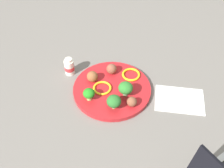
{
  "coord_description": "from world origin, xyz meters",
  "views": [
    {
      "loc": [
        -0.16,
        0.67,
        0.76
      ],
      "look_at": [
        0.0,
        0.0,
        0.04
      ],
      "focal_mm": 45.44,
      "sensor_mm": 36.0,
      "label": 1
    }
  ],
  "objects_px": {
    "meatball_back_left": "(132,102)",
    "yogurt_bottle": "(69,67)",
    "plate": "(112,89)",
    "meatball_front_left": "(92,77)",
    "pepper_ring_front_left": "(102,88)",
    "broccoli_floret_front_left": "(114,101)",
    "napkin": "(180,100)",
    "meatball_near_rim": "(112,69)",
    "knife": "(178,95)",
    "pepper_ring_near_rim": "(131,75)",
    "broccoli_floret_near_rim": "(126,88)",
    "broccoli_floret_mid_right": "(89,94)",
    "fork": "(178,102)"
  },
  "relations": [
    {
      "from": "meatball_back_left",
      "to": "yogurt_bottle",
      "type": "relative_size",
      "value": 0.48
    },
    {
      "from": "plate",
      "to": "meatball_front_left",
      "type": "distance_m",
      "value": 0.09
    },
    {
      "from": "pepper_ring_front_left",
      "to": "yogurt_bottle",
      "type": "xyz_separation_m",
      "value": [
        0.15,
        -0.07,
        0.01
      ]
    },
    {
      "from": "plate",
      "to": "meatball_front_left",
      "type": "relative_size",
      "value": 6.9
    },
    {
      "from": "broccoli_floret_front_left",
      "to": "yogurt_bottle",
      "type": "bearing_deg",
      "value": -34.3
    },
    {
      "from": "meatball_back_left",
      "to": "napkin",
      "type": "relative_size",
      "value": 0.2
    },
    {
      "from": "meatball_back_left",
      "to": "napkin",
      "type": "height_order",
      "value": "meatball_back_left"
    },
    {
      "from": "meatball_near_rim",
      "to": "napkin",
      "type": "xyz_separation_m",
      "value": [
        -0.26,
        0.06,
        -0.03
      ]
    },
    {
      "from": "broccoli_floret_front_left",
      "to": "knife",
      "type": "xyz_separation_m",
      "value": [
        -0.21,
        -0.11,
        -0.04
      ]
    },
    {
      "from": "pepper_ring_near_rim",
      "to": "broccoli_floret_near_rim",
      "type": "bearing_deg",
      "value": 89.04
    },
    {
      "from": "pepper_ring_near_rim",
      "to": "pepper_ring_front_left",
      "type": "bearing_deg",
      "value": 46.01
    },
    {
      "from": "plate",
      "to": "pepper_ring_front_left",
      "type": "distance_m",
      "value": 0.04
    },
    {
      "from": "broccoli_floret_mid_right",
      "to": "meatball_front_left",
      "type": "bearing_deg",
      "value": -81.49
    },
    {
      "from": "pepper_ring_front_left",
      "to": "meatball_back_left",
      "type": "bearing_deg",
      "value": 156.73
    },
    {
      "from": "napkin",
      "to": "pepper_ring_front_left",
      "type": "bearing_deg",
      "value": 4.96
    },
    {
      "from": "meatball_front_left",
      "to": "pepper_ring_near_rim",
      "type": "bearing_deg",
      "value": -156.34
    },
    {
      "from": "broccoli_floret_front_left",
      "to": "fork",
      "type": "height_order",
      "value": "broccoli_floret_front_left"
    },
    {
      "from": "meatball_near_rim",
      "to": "yogurt_bottle",
      "type": "bearing_deg",
      "value": 7.86
    },
    {
      "from": "broccoli_floret_near_rim",
      "to": "broccoli_floret_mid_right",
      "type": "relative_size",
      "value": 1.23
    },
    {
      "from": "broccoli_floret_front_left",
      "to": "meatball_back_left",
      "type": "height_order",
      "value": "broccoli_floret_front_left"
    },
    {
      "from": "pepper_ring_near_rim",
      "to": "yogurt_bottle",
      "type": "relative_size",
      "value": 0.96
    },
    {
      "from": "broccoli_floret_mid_right",
      "to": "pepper_ring_near_rim",
      "type": "height_order",
      "value": "broccoli_floret_mid_right"
    },
    {
      "from": "meatball_front_left",
      "to": "pepper_ring_near_rim",
      "type": "relative_size",
      "value": 0.59
    },
    {
      "from": "broccoli_floret_mid_right",
      "to": "napkin",
      "type": "distance_m",
      "value": 0.32
    },
    {
      "from": "fork",
      "to": "meatball_back_left",
      "type": "bearing_deg",
      "value": 19.81
    },
    {
      "from": "meatball_back_left",
      "to": "broccoli_floret_mid_right",
      "type": "bearing_deg",
      "value": 2.64
    },
    {
      "from": "meatball_front_left",
      "to": "broccoli_floret_mid_right",
      "type": "bearing_deg",
      "value": 98.51
    },
    {
      "from": "broccoli_floret_mid_right",
      "to": "knife",
      "type": "xyz_separation_m",
      "value": [
        -0.3,
        -0.1,
        -0.04
      ]
    },
    {
      "from": "napkin",
      "to": "broccoli_floret_near_rim",
      "type": "bearing_deg",
      "value": 9.96
    },
    {
      "from": "meatball_back_left",
      "to": "fork",
      "type": "height_order",
      "value": "meatball_back_left"
    },
    {
      "from": "meatball_back_left",
      "to": "broccoli_floret_near_rim",
      "type": "bearing_deg",
      "value": -53.55
    },
    {
      "from": "meatball_front_left",
      "to": "pepper_ring_front_left",
      "type": "relative_size",
      "value": 0.61
    },
    {
      "from": "napkin",
      "to": "fork",
      "type": "xyz_separation_m",
      "value": [
        0.01,
        0.02,
        0.0
      ]
    },
    {
      "from": "broccoli_floret_near_rim",
      "to": "broccoli_floret_mid_right",
      "type": "xyz_separation_m",
      "value": [
        0.12,
        0.05,
        -0.01
      ]
    },
    {
      "from": "broccoli_floret_front_left",
      "to": "meatball_near_rim",
      "type": "relative_size",
      "value": 1.31
    },
    {
      "from": "meatball_front_left",
      "to": "napkin",
      "type": "distance_m",
      "value": 0.32
    },
    {
      "from": "broccoli_floret_front_left",
      "to": "meatball_back_left",
      "type": "bearing_deg",
      "value": -158.0
    },
    {
      "from": "knife",
      "to": "yogurt_bottle",
      "type": "xyz_separation_m",
      "value": [
        0.41,
        -0.03,
        0.02
      ]
    },
    {
      "from": "broccoli_floret_near_rim",
      "to": "knife",
      "type": "height_order",
      "value": "broccoli_floret_near_rim"
    },
    {
      "from": "broccoli_floret_near_rim",
      "to": "broccoli_floret_front_left",
      "type": "bearing_deg",
      "value": 67.15
    },
    {
      "from": "broccoli_floret_near_rim",
      "to": "pepper_ring_near_rim",
      "type": "bearing_deg",
      "value": -90.96
    },
    {
      "from": "meatball_near_rim",
      "to": "pepper_ring_near_rim",
      "type": "height_order",
      "value": "meatball_near_rim"
    },
    {
      "from": "pepper_ring_near_rim",
      "to": "broccoli_floret_mid_right",
      "type": "bearing_deg",
      "value": 51.01
    },
    {
      "from": "meatball_back_left",
      "to": "pepper_ring_near_rim",
      "type": "height_order",
      "value": "meatball_back_left"
    },
    {
      "from": "pepper_ring_near_rim",
      "to": "plate",
      "type": "bearing_deg",
      "value": 55.02
    },
    {
      "from": "fork",
      "to": "knife",
      "type": "xyz_separation_m",
      "value": [
        0.0,
        -0.04,
        -0.0
      ]
    },
    {
      "from": "broccoli_floret_near_rim",
      "to": "yogurt_bottle",
      "type": "distance_m",
      "value": 0.24
    },
    {
      "from": "broccoli_floret_mid_right",
      "to": "pepper_ring_front_left",
      "type": "relative_size",
      "value": 0.68
    },
    {
      "from": "broccoli_floret_mid_right",
      "to": "meatball_near_rim",
      "type": "distance_m",
      "value": 0.15
    },
    {
      "from": "broccoli_floret_mid_right",
      "to": "broccoli_floret_front_left",
      "type": "relative_size",
      "value": 0.9
    }
  ]
}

